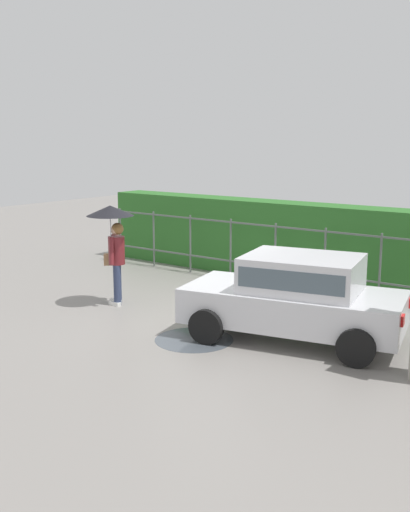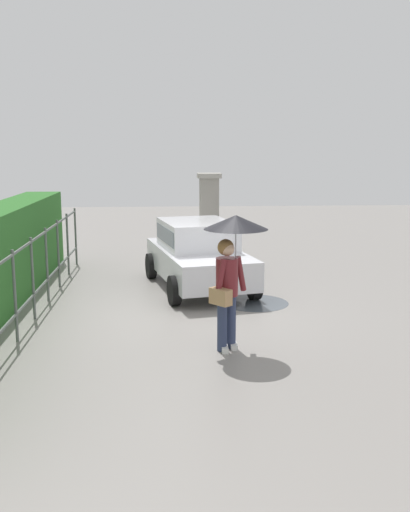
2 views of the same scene
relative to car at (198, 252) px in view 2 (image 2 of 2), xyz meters
name	(u,v)px [view 2 (image 2 of 2)]	position (x,y,z in m)	size (l,w,h in m)	color
ground_plane	(191,313)	(-2.06, 0.24, -0.80)	(40.00, 40.00, 0.00)	gray
car	(198,252)	(0.00, 0.00, 0.00)	(3.96, 2.47, 1.48)	silver
pedestrian	(232,251)	(-4.09, -0.29, 0.74)	(0.97, 0.97, 2.09)	#2D3856
gate_pillar	(209,219)	(2.40, -0.41, 0.44)	(0.60, 0.60, 2.42)	gray
fence_section	(33,274)	(-2.22, 3.10, 0.02)	(10.13, 0.05, 1.50)	#59605B
puddle_near	(255,303)	(-1.39, -1.06, -0.80)	(1.36, 1.36, 0.00)	#4C545B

